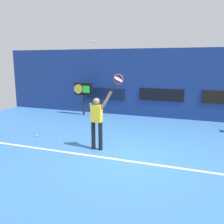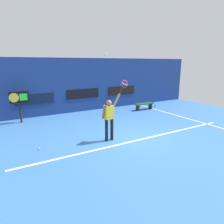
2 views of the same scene
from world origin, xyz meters
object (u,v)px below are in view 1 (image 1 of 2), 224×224
Objects in this scene: tennis_player at (97,119)px; tennis_racket at (118,80)px; spare_ball at (37,136)px; tennis_ball at (93,41)px; scoreboard_clock at (83,90)px.

tennis_player is 1.43m from tennis_racket.
tennis_player reaches higher than spare_ball.
tennis_racket is 4.10m from spare_ball.
tennis_racket is 1.43m from tennis_ball.
tennis_player is at bearing 179.65° from tennis_racket.
spare_ball is (0.11, -4.13, -1.27)m from scoreboard_clock.
tennis_ball is at bearing 145.98° from tennis_player.
scoreboard_clock is 24.76× the size of spare_ball.
tennis_ball is at bearing -8.94° from spare_ball.
tennis_player reaches higher than scoreboard_clock.
tennis_ball is 5.68m from scoreboard_clock.
tennis_player is at bearing -34.02° from tennis_ball.
spare_ball is (-2.58, 0.41, -3.38)m from tennis_ball.
scoreboard_clock is at bearing 120.65° from tennis_ball.
tennis_player is 28.40× the size of tennis_ball.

